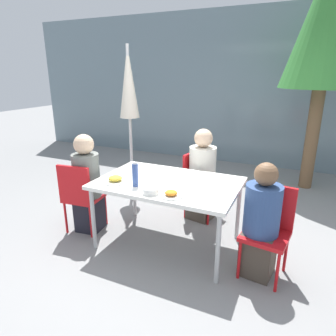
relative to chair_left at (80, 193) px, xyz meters
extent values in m
plane|color=gray|center=(1.03, 0.20, -0.50)|extent=(24.00, 24.00, 0.00)
cube|color=slate|center=(1.03, 3.72, 1.00)|extent=(10.00, 0.20, 3.00)
cube|color=white|center=(1.03, 0.20, 0.22)|extent=(1.48, 0.97, 0.04)
cylinder|color=#B7B7B7|center=(0.35, -0.23, -0.15)|extent=(0.04, 0.04, 0.70)
cylinder|color=#B7B7B7|center=(1.71, -0.23, -0.15)|extent=(0.04, 0.04, 0.70)
cylinder|color=#B7B7B7|center=(0.35, 0.62, -0.15)|extent=(0.04, 0.04, 0.70)
cylinder|color=#B7B7B7|center=(1.71, 0.62, -0.15)|extent=(0.04, 0.04, 0.70)
cube|color=red|center=(-0.01, 0.08, -0.08)|extent=(0.44, 0.44, 0.04)
cube|color=red|center=(0.01, -0.10, 0.15)|extent=(0.40, 0.08, 0.42)
cylinder|color=red|center=(-0.20, 0.23, -0.30)|extent=(0.03, 0.03, 0.40)
cylinder|color=red|center=(0.14, 0.27, -0.30)|extent=(0.03, 0.03, 0.40)
cylinder|color=red|center=(-0.16, -0.11, -0.30)|extent=(0.03, 0.03, 0.40)
cylinder|color=red|center=(0.18, -0.07, -0.30)|extent=(0.03, 0.03, 0.40)
cube|color=black|center=(0.04, 0.09, -0.28)|extent=(0.31, 0.31, 0.44)
cylinder|color=slate|center=(0.04, 0.09, 0.20)|extent=(0.31, 0.31, 0.52)
sphere|color=beige|center=(0.04, 0.09, 0.57)|extent=(0.23, 0.23, 0.23)
cube|color=red|center=(2.07, 0.06, -0.08)|extent=(0.45, 0.45, 0.04)
cube|color=red|center=(2.10, 0.24, 0.15)|extent=(0.40, 0.09, 0.42)
cylinder|color=red|center=(2.22, -0.13, -0.30)|extent=(0.03, 0.03, 0.40)
cylinder|color=red|center=(1.88, -0.09, -0.30)|extent=(0.03, 0.03, 0.40)
cylinder|color=red|center=(2.26, 0.21, -0.30)|extent=(0.03, 0.03, 0.40)
cylinder|color=red|center=(1.93, 0.25, -0.30)|extent=(0.03, 0.03, 0.40)
cube|color=#473D33|center=(2.02, 0.07, -0.28)|extent=(0.33, 0.33, 0.44)
cylinder|color=navy|center=(2.02, 0.07, 0.17)|extent=(0.32, 0.32, 0.46)
sphere|color=brown|center=(2.02, 0.07, 0.50)|extent=(0.21, 0.21, 0.21)
cube|color=red|center=(1.18, 0.98, -0.08)|extent=(0.47, 0.47, 0.04)
cube|color=red|center=(1.00, 1.02, 0.15)|extent=(0.11, 0.40, 0.42)
cylinder|color=red|center=(1.38, 1.12, -0.30)|extent=(0.03, 0.03, 0.40)
cylinder|color=red|center=(1.32, 0.79, -0.30)|extent=(0.03, 0.03, 0.40)
cylinder|color=red|center=(1.04, 1.18, -0.30)|extent=(0.03, 0.03, 0.40)
cylinder|color=red|center=(0.98, 0.85, -0.30)|extent=(0.03, 0.03, 0.40)
cube|color=#473D33|center=(1.17, 0.94, -0.28)|extent=(0.35, 0.35, 0.44)
cylinder|color=beige|center=(1.17, 0.94, 0.20)|extent=(0.34, 0.34, 0.52)
sphere|color=beige|center=(1.17, 0.94, 0.57)|extent=(0.23, 0.23, 0.23)
cylinder|color=#333333|center=(-0.08, 1.28, -0.47)|extent=(0.36, 0.36, 0.05)
cylinder|color=#BCBCBC|center=(-0.08, 1.28, 0.61)|extent=(0.04, 0.04, 2.21)
cone|color=beige|center=(-0.08, 1.28, 1.21)|extent=(0.28, 0.28, 1.01)
cylinder|color=white|center=(0.54, -0.05, 0.25)|extent=(0.26, 0.26, 0.01)
ellipsoid|color=gold|center=(0.54, -0.05, 0.28)|extent=(0.14, 0.14, 0.06)
cylinder|color=white|center=(1.23, -0.15, 0.25)|extent=(0.21, 0.21, 0.01)
ellipsoid|color=orange|center=(1.23, -0.15, 0.28)|extent=(0.12, 0.12, 0.05)
cylinder|color=#334C8E|center=(0.79, -0.06, 0.36)|extent=(0.06, 0.06, 0.23)
cylinder|color=white|center=(0.79, -0.06, 0.48)|extent=(0.04, 0.04, 0.02)
cylinder|color=silver|center=(0.55, 0.34, 0.29)|extent=(0.08, 0.08, 0.10)
cylinder|color=white|center=(1.02, -0.17, 0.27)|extent=(0.16, 0.16, 0.06)
cylinder|color=brown|center=(2.40, 2.72, 0.30)|extent=(0.20, 0.20, 1.60)
cone|color=#388438|center=(2.40, 2.72, 2.13)|extent=(1.22, 1.22, 2.06)
camera|label=1|loc=(2.27, -2.50, 1.35)|focal=32.00mm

